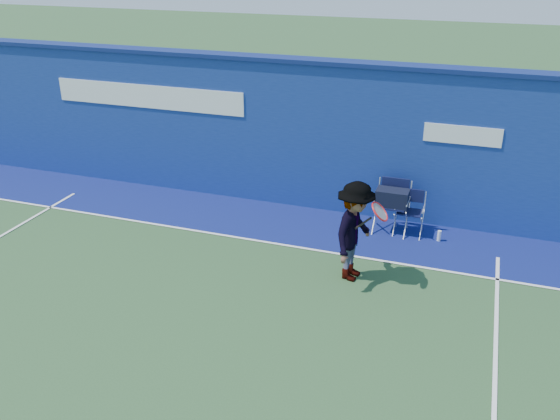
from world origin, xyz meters
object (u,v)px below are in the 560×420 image
(tennis_player, at_px, (355,231))
(water_bottle, at_px, (439,236))
(directors_chair_right, at_px, (409,221))
(directors_chair_left, at_px, (391,211))

(tennis_player, bearing_deg, water_bottle, 55.68)
(directors_chair_right, xyz_separation_m, water_bottle, (0.60, -0.13, -0.16))
(directors_chair_left, distance_m, water_bottle, 1.00)
(tennis_player, bearing_deg, directors_chair_right, 71.73)
(directors_chair_right, height_order, tennis_player, tennis_player)
(directors_chair_right, bearing_deg, directors_chair_left, -176.79)
(directors_chair_left, bearing_deg, directors_chair_right, 3.21)
(water_bottle, height_order, tennis_player, tennis_player)
(directors_chair_left, xyz_separation_m, tennis_player, (-0.31, -1.94, 0.43))
(directors_chair_left, distance_m, directors_chair_right, 0.38)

